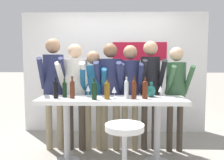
{
  "coord_description": "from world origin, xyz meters",
  "views": [
    {
      "loc": [
        0.11,
        -3.5,
        1.55
      ],
      "look_at": [
        0.0,
        0.08,
        1.2
      ],
      "focal_mm": 40.0,
      "sensor_mm": 36.0,
      "label": 1
    }
  ],
  "objects": [
    {
      "name": "wine_glass_1",
      "position": [
        0.69,
        0.03,
        1.08
      ],
      "size": [
        0.07,
        0.07,
        0.18
      ],
      "color": "silver",
      "rests_on": "tasting_table"
    },
    {
      "name": "person_center_left",
      "position": [
        -0.32,
        0.51,
        1.01
      ],
      "size": [
        0.44,
        0.54,
        1.63
      ],
      "rotation": [
        0.0,
        0.0,
        0.11
      ],
      "color": "gray",
      "rests_on": "ground_plane"
    },
    {
      "name": "person_center_right",
      "position": [
        0.28,
        0.49,
        1.09
      ],
      "size": [
        0.38,
        0.51,
        1.72
      ],
      "rotation": [
        0.0,
        0.0,
        0.03
      ],
      "color": "gray",
      "rests_on": "ground_plane"
    },
    {
      "name": "person_far_right",
      "position": [
        1.01,
        0.46,
        1.06
      ],
      "size": [
        0.41,
        0.53,
        1.69
      ],
      "rotation": [
        0.0,
        0.0,
        0.13
      ],
      "color": "#473D33",
      "rests_on": "ground_plane"
    },
    {
      "name": "wine_bottle_5",
      "position": [
        -0.69,
        0.07,
        1.08
      ],
      "size": [
        0.06,
        0.06,
        0.27
      ],
      "color": "black",
      "rests_on": "tasting_table"
    },
    {
      "name": "person_left",
      "position": [
        -0.61,
        0.5,
        1.07
      ],
      "size": [
        0.5,
        0.59,
        1.74
      ],
      "rotation": [
        0.0,
        0.0,
        -0.08
      ],
      "color": "#473D33",
      "rests_on": "ground_plane"
    },
    {
      "name": "back_wall",
      "position": [
        0.0,
        1.56,
        1.21
      ],
      "size": [
        3.7,
        0.12,
        2.41
      ],
      "color": "white",
      "rests_on": "ground_plane"
    },
    {
      "name": "wine_bottle_4",
      "position": [
        0.46,
        -0.04,
        1.09
      ],
      "size": [
        0.08,
        0.08,
        0.3
      ],
      "color": "#4C1E0F",
      "rests_on": "tasting_table"
    },
    {
      "name": "wine_bottle_6",
      "position": [
        0.21,
        -0.03,
        1.1
      ],
      "size": [
        0.06,
        0.06,
        0.32
      ],
      "color": "#B7BCC1",
      "rests_on": "tasting_table"
    },
    {
      "name": "wine_bottle_7",
      "position": [
        -0.24,
        -0.13,
        1.09
      ],
      "size": [
        0.07,
        0.07,
        0.3
      ],
      "color": "black",
      "rests_on": "tasting_table"
    },
    {
      "name": "bar_stool",
      "position": [
        0.17,
        -0.67,
        0.51
      ],
      "size": [
        0.48,
        0.48,
        0.75
      ],
      "color": "#B2B2B7",
      "rests_on": "ground_plane"
    },
    {
      "name": "wine_glass_2",
      "position": [
        0.03,
        -0.06,
        1.08
      ],
      "size": [
        0.07,
        0.07,
        0.18
      ],
      "color": "silver",
      "rests_on": "tasting_table"
    },
    {
      "name": "person_far_left",
      "position": [
        -0.96,
        0.49,
        1.15
      ],
      "size": [
        0.44,
        0.57,
        1.83
      ],
      "rotation": [
        0.0,
        0.0,
        0.12
      ],
      "color": "gray",
      "rests_on": "ground_plane"
    },
    {
      "name": "person_center",
      "position": [
        -0.04,
        0.5,
        1.09
      ],
      "size": [
        0.46,
        0.57,
        1.75
      ],
      "rotation": [
        0.0,
        0.0,
        -0.09
      ],
      "color": "gray",
      "rests_on": "ground_plane"
    },
    {
      "name": "wine_bottle_2",
      "position": [
        -0.06,
        -0.08,
        1.09
      ],
      "size": [
        0.08,
        0.08,
        0.29
      ],
      "color": "brown",
      "rests_on": "tasting_table"
    },
    {
      "name": "wine_bottle_1",
      "position": [
        -0.56,
        -0.03,
        1.09
      ],
      "size": [
        0.07,
        0.07,
        0.31
      ],
      "color": "#4C1E0F",
      "rests_on": "tasting_table"
    },
    {
      "name": "tasting_table",
      "position": [
        0.0,
        0.0,
        0.79
      ],
      "size": [
        2.1,
        0.55,
        0.95
      ],
      "color": "white",
      "rests_on": "ground_plane"
    },
    {
      "name": "wine_bottle_3",
      "position": [
        0.31,
        -0.05,
        1.1
      ],
      "size": [
        0.07,
        0.07,
        0.32
      ],
      "color": "#4C1E0F",
      "rests_on": "tasting_table"
    },
    {
      "name": "wine_bottle_0",
      "position": [
        -0.79,
        -0.04,
        1.09
      ],
      "size": [
        0.07,
        0.07,
        0.3
      ],
      "color": "black",
      "rests_on": "tasting_table"
    },
    {
      "name": "person_right",
      "position": [
        0.61,
        0.54,
        1.13
      ],
      "size": [
        0.41,
        0.55,
        1.79
      ],
      "rotation": [
        0.0,
        0.0,
        0.09
      ],
      "color": "#473D33",
      "rests_on": "ground_plane"
    },
    {
      "name": "decorative_vase",
      "position": [
        0.57,
        0.13,
        1.04
      ],
      "size": [
        0.13,
        0.13,
        0.22
      ],
      "color": "#1E665B",
      "rests_on": "tasting_table"
    },
    {
      "name": "wine_glass_0",
      "position": [
        -0.35,
        0.09,
        1.08
      ],
      "size": [
        0.07,
        0.07,
        0.18
      ],
      "color": "silver",
      "rests_on": "tasting_table"
    }
  ]
}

